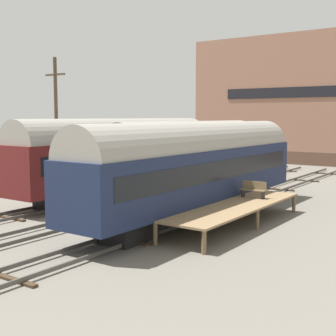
% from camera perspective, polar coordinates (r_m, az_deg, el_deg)
% --- Properties ---
extents(ground_plane, '(200.00, 200.00, 0.00)m').
position_cam_1_polar(ground_plane, '(25.97, -8.02, -6.08)').
color(ground_plane, '#6B665B').
extents(track_left, '(2.60, 60.00, 0.26)m').
position_cam_1_polar(track_left, '(28.84, -14.03, -4.69)').
color(track_left, '#4C4742').
rests_on(track_left, ground).
extents(track_middle, '(2.60, 60.00, 0.26)m').
position_cam_1_polar(track_middle, '(25.94, -8.02, -5.78)').
color(track_middle, '#4C4742').
rests_on(track_middle, ground).
extents(track_right, '(2.60, 60.00, 0.26)m').
position_cam_1_polar(track_right, '(23.41, -0.58, -7.04)').
color(track_right, '#4C4742').
rests_on(track_right, ground).
extents(train_car_navy, '(3.09, 18.80, 5.24)m').
position_cam_1_polar(train_car_navy, '(25.65, 3.66, 0.54)').
color(train_car_navy, black).
rests_on(train_car_navy, ground).
extents(train_car_maroon, '(3.09, 18.58, 5.40)m').
position_cam_1_polar(train_car_maroon, '(33.10, -5.58, 1.98)').
color(train_car_maroon, black).
rests_on(train_car_maroon, ground).
extents(train_car_green, '(2.90, 15.77, 5.23)m').
position_cam_1_polar(train_car_green, '(32.70, 2.77, 1.80)').
color(train_car_green, black).
rests_on(train_car_green, ground).
extents(station_platform, '(2.73, 10.64, 1.08)m').
position_cam_1_polar(station_platform, '(23.98, 8.18, -4.71)').
color(station_platform, '#8C704C').
rests_on(station_platform, ground).
extents(bench, '(1.40, 0.40, 0.91)m').
position_cam_1_polar(bench, '(26.22, 10.39, -2.53)').
color(bench, brown).
rests_on(bench, station_platform).
extents(person_worker, '(0.32, 0.32, 1.79)m').
position_cam_1_polar(person_worker, '(26.41, -12.74, -3.57)').
color(person_worker, '#282833').
rests_on(person_worker, ground).
extents(utility_pole, '(1.80, 0.24, 9.44)m').
position_cam_1_polar(utility_pole, '(32.39, -13.44, 4.96)').
color(utility_pole, '#473828').
rests_on(utility_pole, ground).
extents(warehouse_building, '(31.51, 12.54, 15.11)m').
position_cam_1_polar(warehouse_building, '(61.18, 19.37, 7.82)').
color(warehouse_building, brown).
rests_on(warehouse_building, ground).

